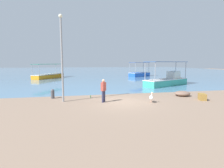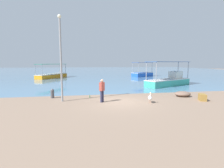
# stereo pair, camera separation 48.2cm
# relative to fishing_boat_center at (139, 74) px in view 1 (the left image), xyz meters

# --- Properties ---
(ground) EXTENTS (120.00, 120.00, 0.00)m
(ground) POSITION_rel_fishing_boat_center_xyz_m (-9.59, -21.92, -0.59)
(ground) COLOR #866D5A
(harbor_water) EXTENTS (110.00, 90.00, 0.00)m
(harbor_water) POSITION_rel_fishing_boat_center_xyz_m (-9.59, 26.08, -0.59)
(harbor_water) COLOR #547EA1
(harbor_water) RESTS_ON ground
(fishing_boat_center) EXTENTS (4.99, 3.83, 2.91)m
(fishing_boat_center) POSITION_rel_fishing_boat_center_xyz_m (0.00, 0.00, 0.00)
(fishing_boat_center) COLOR blue
(fishing_boat_center) RESTS_ON harbor_water
(fishing_boat_far_left) EXTENTS (6.87, 4.54, 3.00)m
(fishing_boat_far_left) POSITION_rel_fishing_boat_center_xyz_m (-1.61, -14.26, 0.09)
(fishing_boat_far_left) COLOR teal
(fishing_boat_far_left) RESTS_ON harbor_water
(fishing_boat_near_left) EXTENTS (5.08, 6.90, 2.61)m
(fishing_boat_near_left) POSITION_rel_fishing_boat_center_xyz_m (-17.87, -0.38, -0.04)
(fishing_boat_near_left) COLOR orange
(fishing_boat_near_left) RESTS_ON harbor_water
(pelican) EXTENTS (0.39, 0.80, 0.80)m
(pelican) POSITION_rel_fishing_boat_center_xyz_m (-7.50, -22.68, -0.21)
(pelican) COLOR #E0997A
(pelican) RESTS_ON ground
(lamp_post) EXTENTS (0.28, 0.28, 6.28)m
(lamp_post) POSITION_rel_fishing_boat_center_xyz_m (-13.79, -21.11, 2.91)
(lamp_post) COLOR gray
(lamp_post) RESTS_ON ground
(mooring_bollard) EXTENTS (0.29, 0.29, 0.77)m
(mooring_bollard) POSITION_rel_fishing_boat_center_xyz_m (-14.72, -19.72, -0.18)
(mooring_bollard) COLOR #47474C
(mooring_bollard) RESTS_ON ground
(fisherman_standing) EXTENTS (0.43, 0.44, 1.69)m
(fisherman_standing) POSITION_rel_fishing_boat_center_xyz_m (-10.89, -21.90, 0.32)
(fisherman_standing) COLOR #2F2F4C
(fisherman_standing) RESTS_ON ground
(net_pile) EXTENTS (1.34, 1.14, 0.44)m
(net_pile) POSITION_rel_fishing_boat_center_xyz_m (-3.82, -20.90, -0.37)
(net_pile) COLOR #775D4E
(net_pile) RESTS_ON ground
(cargo_crate) EXTENTS (0.68, 0.85, 0.50)m
(cargo_crate) POSITION_rel_fishing_boat_center_xyz_m (-3.26, -22.67, -0.34)
(cargo_crate) COLOR olive
(cargo_crate) RESTS_ON ground
(glass_bottle) EXTENTS (0.07, 0.07, 0.27)m
(glass_bottle) POSITION_rel_fishing_boat_center_xyz_m (-11.70, -20.15, -0.48)
(glass_bottle) COLOR #3F7F4C
(glass_bottle) RESTS_ON ground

